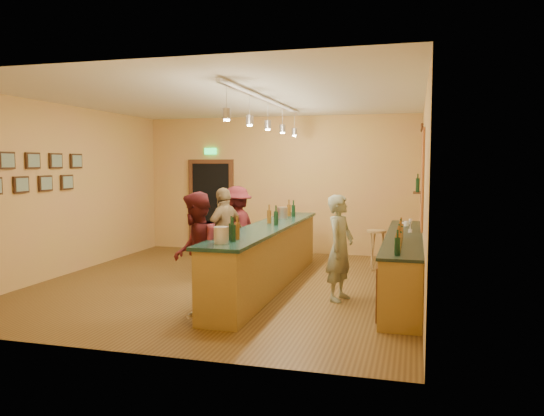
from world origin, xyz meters
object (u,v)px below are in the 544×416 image
(back_counter, at_px, (404,263))
(bar_stool, at_px, (376,237))
(customer_a, at_px, (196,253))
(customer_c, at_px, (237,229))
(customer_b, at_px, (225,233))
(bartender, at_px, (340,248))
(tasting_bar, at_px, (268,251))

(back_counter, bearing_deg, bar_stool, 107.78)
(customer_a, distance_m, customer_c, 2.95)
(customer_b, distance_m, customer_c, 0.66)
(back_counter, height_order, customer_a, customer_a)
(bartender, bearing_deg, tasting_bar, 81.07)
(tasting_bar, bearing_deg, customer_b, 153.84)
(customer_a, relative_size, customer_b, 1.02)
(back_counter, height_order, tasting_bar, tasting_bar)
(customer_a, height_order, customer_b, customer_a)
(bartender, distance_m, customer_a, 2.22)
(customer_b, height_order, customer_c, same)
(bartender, height_order, customer_b, customer_b)
(back_counter, xyz_separation_m, customer_b, (-3.21, 0.29, 0.35))
(customer_b, relative_size, bar_stool, 2.12)
(back_counter, relative_size, tasting_bar, 0.89)
(bartender, xyz_separation_m, customer_a, (-1.86, -1.21, 0.04))
(back_counter, height_order, customer_b, customer_b)
(back_counter, xyz_separation_m, customer_a, (-2.80, -1.97, 0.37))
(tasting_bar, height_order, customer_b, customer_b)
(tasting_bar, distance_m, customer_c, 1.50)
(back_counter, xyz_separation_m, bar_stool, (-0.58, 1.80, 0.15))
(bartender, xyz_separation_m, bar_stool, (0.36, 2.56, -0.17))
(tasting_bar, distance_m, customer_b, 1.09)
(bartender, height_order, customer_a, customer_a)
(tasting_bar, bearing_deg, bartender, -23.76)
(bartender, distance_m, customer_c, 2.84)
(customer_b, xyz_separation_m, bar_stool, (2.63, 1.52, -0.19))
(bar_stool, bearing_deg, customer_a, -120.56)
(tasting_bar, relative_size, customer_c, 3.06)
(customer_a, bearing_deg, bartender, 103.84)
(tasting_bar, xyz_separation_m, customer_a, (-0.55, -1.78, 0.25))
(bartender, bearing_deg, customer_a, 137.79)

